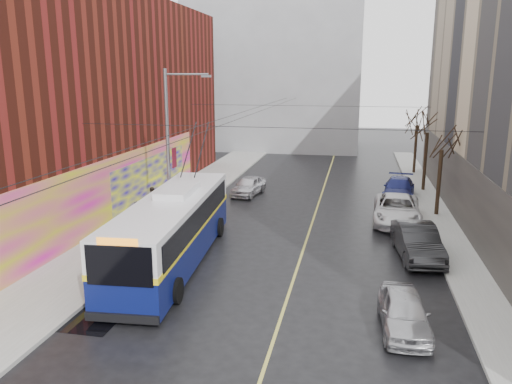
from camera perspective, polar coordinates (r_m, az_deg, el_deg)
ground at (r=18.46m, az=-2.27°, el=-14.79°), size 140.00×140.00×0.00m
sidewalk_left at (r=31.46m, az=-11.26°, el=-2.86°), size 4.00×60.00×0.15m
sidewalk_right at (r=29.53m, az=20.94°, el=-4.57°), size 2.00×60.00×0.15m
lane_line at (r=31.13m, az=6.60°, el=-3.00°), size 0.12×50.00×0.01m
building_left at (r=35.89m, az=-22.53°, el=9.59°), size 12.11×36.00×14.00m
building_far at (r=61.60m, az=2.35°, el=13.58°), size 20.50×12.10×18.00m
streetlight_pole at (r=27.97m, az=-9.74°, el=5.21°), size 2.65×0.60×9.00m
catenary_wires at (r=31.34m, az=-0.42°, el=8.82°), size 18.00×60.00×0.22m
tree_near at (r=32.41m, az=20.56°, el=5.87°), size 3.20×3.20×6.40m
tree_mid at (r=39.27m, az=19.08°, el=7.55°), size 3.20×3.20×6.68m
tree_far at (r=46.21m, az=18.01°, el=8.25°), size 3.20×3.20×6.57m
puddle at (r=20.07m, az=-18.21°, el=-13.05°), size 2.48×3.04×0.01m
pigeons_flying at (r=27.21m, az=-2.57°, el=10.25°), size 4.31×4.59×2.40m
trolleybus at (r=23.62m, az=-9.51°, el=-4.14°), size 3.70×12.94×6.07m
parked_car_a at (r=18.48m, az=16.54°, el=-12.97°), size 1.79×4.06×1.36m
parked_car_b at (r=25.42m, az=17.94°, el=-5.41°), size 2.30×5.13×1.63m
parked_car_c at (r=31.01m, az=15.80°, el=-1.94°), size 2.95×5.96×1.63m
parked_car_d at (r=37.03m, az=16.02°, el=0.38°), size 2.69×5.35×1.49m
following_car at (r=36.78m, az=-0.88°, el=0.72°), size 2.27×4.25×1.38m
pedestrian_a at (r=28.12m, az=-13.24°, el=-2.84°), size 0.49×0.69×1.79m
pedestrian_b at (r=32.29m, az=-11.69°, el=-0.85°), size 0.91×0.98×1.61m
pedestrian_c at (r=29.95m, az=-9.26°, el=-1.54°), size 1.43×1.30×1.93m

